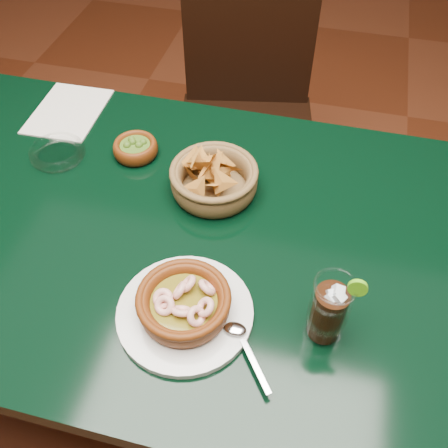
% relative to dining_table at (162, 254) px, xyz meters
% --- Properties ---
extents(ground, '(7.00, 7.00, 0.00)m').
position_rel_dining_table_xyz_m(ground, '(0.00, 0.00, -0.65)').
color(ground, '#471C0C').
rests_on(ground, ground).
extents(dining_table, '(1.20, 0.80, 0.75)m').
position_rel_dining_table_xyz_m(dining_table, '(0.00, 0.00, 0.00)').
color(dining_table, black).
rests_on(dining_table, ground).
extents(dining_chair, '(0.51, 0.51, 0.93)m').
position_rel_dining_table_xyz_m(dining_chair, '(0.03, 0.71, -0.14)').
color(dining_chair, black).
rests_on(dining_chair, ground).
extents(shrimp_plate, '(0.28, 0.23, 0.07)m').
position_rel_dining_table_xyz_m(shrimp_plate, '(0.11, -0.18, 0.13)').
color(shrimp_plate, silver).
rests_on(shrimp_plate, dining_table).
extents(chip_basket, '(0.21, 0.21, 0.13)m').
position_rel_dining_table_xyz_m(chip_basket, '(0.08, 0.12, 0.13)').
color(chip_basket, brown).
rests_on(chip_basket, dining_table).
extents(guacamole_ramekin, '(0.12, 0.12, 0.04)m').
position_rel_dining_table_xyz_m(guacamole_ramekin, '(-0.11, 0.18, 0.12)').
color(guacamole_ramekin, '#4F2108').
rests_on(guacamole_ramekin, dining_table).
extents(cola_drink, '(0.13, 0.13, 0.15)m').
position_rel_dining_table_xyz_m(cola_drink, '(0.34, -0.16, 0.17)').
color(cola_drink, white).
rests_on(cola_drink, dining_table).
extents(glass_ashtray, '(0.13, 0.13, 0.03)m').
position_rel_dining_table_xyz_m(glass_ashtray, '(-0.28, 0.13, 0.11)').
color(glass_ashtray, white).
rests_on(glass_ashtray, dining_table).
extents(paper_menu, '(0.16, 0.22, 0.00)m').
position_rel_dining_table_xyz_m(paper_menu, '(-0.33, 0.29, 0.10)').
color(paper_menu, beige).
rests_on(paper_menu, dining_table).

